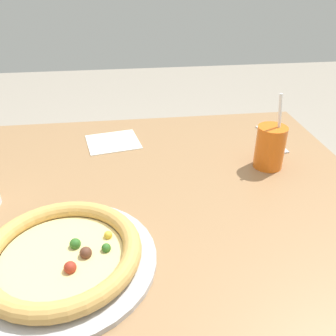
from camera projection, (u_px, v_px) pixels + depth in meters
dining_table at (155, 225)px, 0.96m from camera, size 1.11×0.94×0.75m
pizza_near at (62, 256)px, 0.68m from camera, size 0.36×0.36×0.05m
drink_cup_colored at (270, 147)px, 0.98m from camera, size 0.08×0.08×0.21m
paper_napkin at (113, 142)px, 1.14m from camera, size 0.18×0.17×0.00m
fork at (272, 140)px, 1.15m from camera, size 0.04×0.20×0.00m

